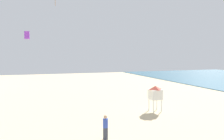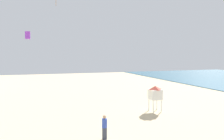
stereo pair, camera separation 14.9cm
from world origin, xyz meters
name	(u,v)px [view 1 (the left image)]	position (x,y,z in m)	size (l,w,h in m)	color
kite_flyer	(105,126)	(1.91, 6.25, 0.92)	(0.34, 0.34, 1.64)	#383D4C
lifeguard_stand	(155,93)	(8.76, 11.57, 1.84)	(1.10, 1.10, 2.55)	white
kite_purple_box	(27,35)	(-4.00, 31.62, 8.99)	(0.80, 0.80, 1.26)	purple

